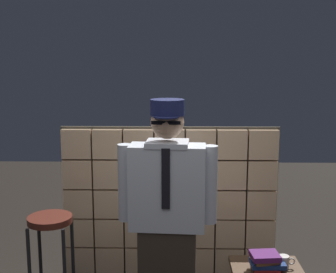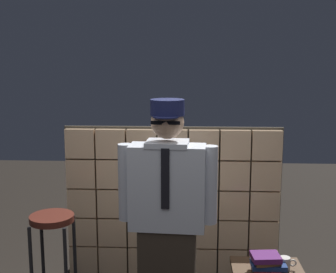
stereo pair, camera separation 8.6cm
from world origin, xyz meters
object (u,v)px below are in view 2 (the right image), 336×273
(bar_stool, at_px, (53,241))
(coffee_mug, at_px, (285,263))
(standing_person, at_px, (167,218))
(book_stack, at_px, (267,264))

(bar_stool, relative_size, coffee_mug, 6.49)
(standing_person, distance_m, book_stack, 0.80)
(standing_person, bearing_deg, coffee_mug, 11.61)
(bar_stool, distance_m, coffee_mug, 1.77)
(coffee_mug, bearing_deg, bar_stool, 175.52)
(standing_person, relative_size, book_stack, 6.83)
(standing_person, height_order, coffee_mug, standing_person)
(coffee_mug, bearing_deg, standing_person, -172.13)
(standing_person, xyz_separation_m, book_stack, (0.72, 0.07, -0.36))
(book_stack, relative_size, coffee_mug, 2.02)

